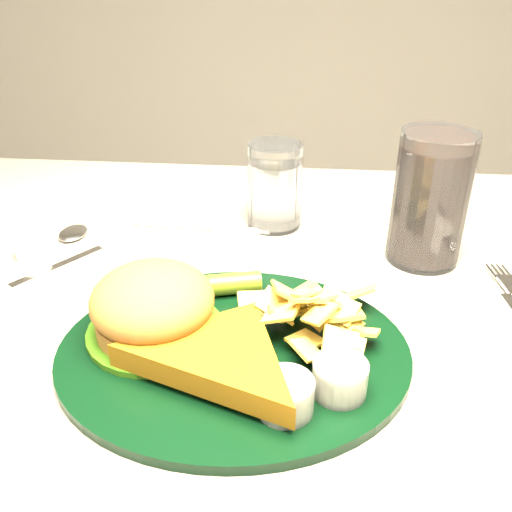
{
  "coord_description": "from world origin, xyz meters",
  "views": [
    {
      "loc": [
        0.04,
        -0.51,
        1.1
      ],
      "look_at": [
        -0.01,
        0.01,
        0.8
      ],
      "focal_mm": 40.0,
      "sensor_mm": 36.0,
      "label": 1
    }
  ],
  "objects": [
    {
      "name": "wrapped_straw",
      "position": [
        -0.1,
        0.16,
        0.75
      ],
      "size": [
        0.2,
        0.08,
        0.01
      ],
      "primitive_type": null,
      "rotation": [
        0.0,
        0.0,
        -0.05
      ],
      "color": "white",
      "rests_on": "table"
    },
    {
      "name": "cola_glass",
      "position": [
        0.19,
        0.11,
        0.83
      ],
      "size": [
        0.1,
        0.1,
        0.16
      ],
      "primitive_type": "cylinder",
      "rotation": [
        0.0,
        0.0,
        0.12
      ],
      "color": "black",
      "rests_on": "table"
    },
    {
      "name": "ramekin",
      "position": [
        -0.29,
        0.06,
        0.76
      ],
      "size": [
        0.05,
        0.05,
        0.03
      ],
      "primitive_type": "cylinder",
      "rotation": [
        0.0,
        0.0,
        -0.28
      ],
      "color": "white",
      "rests_on": "table"
    },
    {
      "name": "dinner_plate",
      "position": [
        -0.02,
        -0.1,
        0.79
      ],
      "size": [
        0.35,
        0.3,
        0.07
      ],
      "primitive_type": null,
      "rotation": [
        0.0,
        0.0,
        0.08
      ],
      "color": "black",
      "rests_on": "table"
    },
    {
      "name": "water_glass",
      "position": [
        0.0,
        0.18,
        0.81
      ],
      "size": [
        0.08,
        0.08,
        0.11
      ],
      "primitive_type": "cylinder",
      "rotation": [
        0.0,
        0.0,
        -0.04
      ],
      "color": "silver",
      "rests_on": "table"
    },
    {
      "name": "spoon",
      "position": [
        -0.24,
        0.04,
        0.76
      ],
      "size": [
        0.13,
        0.16,
        0.01
      ],
      "primitive_type": null,
      "rotation": [
        0.0,
        0.0,
        -0.63
      ],
      "color": "white",
      "rests_on": "table"
    }
  ]
}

